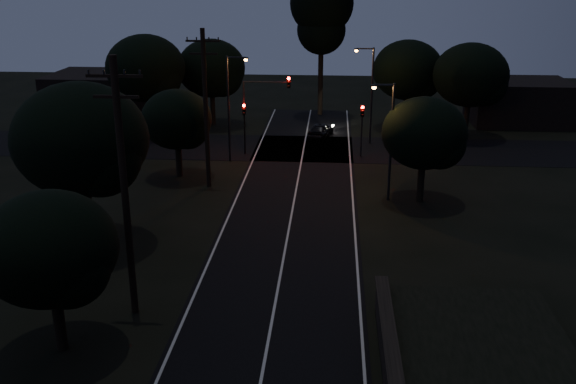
{
  "coord_description": "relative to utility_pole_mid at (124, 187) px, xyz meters",
  "views": [
    {
      "loc": [
        2.39,
        -8.98,
        14.12
      ],
      "look_at": [
        0.0,
        24.0,
        2.5
      ],
      "focal_mm": 40.0,
      "sensor_mm": 36.0,
      "label": 1
    }
  ],
  "objects": [
    {
      "name": "utility_pole_far",
      "position": [
        0.0,
        17.0,
        -0.25
      ],
      "size": [
        2.2,
        0.3,
        10.5
      ],
      "color": "black",
      "rests_on": "ground"
    },
    {
      "name": "signal_right",
      "position": [
        10.6,
        24.99,
        -2.9
      ],
      "size": [
        0.28,
        0.35,
        4.1
      ],
      "color": "black",
      "rests_on": "ground"
    },
    {
      "name": "tree_left_b",
      "position": [
        -1.82,
        -3.1,
        -1.55
      ],
      "size": [
        5.08,
        5.08,
        6.46
      ],
      "color": "black",
      "rests_on": "ground"
    },
    {
      "name": "signal_mast",
      "position": [
        3.09,
        24.99,
        -1.4
      ],
      "size": [
        3.7,
        0.35,
        6.25
      ],
      "color": "black",
      "rests_on": "ground"
    },
    {
      "name": "tree_far_ne",
      "position": [
        15.22,
        34.87,
        -0.54
      ],
      "size": [
        6.35,
        6.35,
        8.03
      ],
      "color": "black",
      "rests_on": "ground"
    },
    {
      "name": "tall_pine",
      "position": [
        7.0,
        40.0,
        4.28
      ],
      "size": [
        6.12,
        6.12,
        13.91
      ],
      "color": "black",
      "rests_on": "ground"
    },
    {
      "name": "tree_left_d",
      "position": [
        -2.33,
        18.9,
        -1.7
      ],
      "size": [
        4.91,
        4.91,
        6.23
      ],
      "color": "black",
      "rests_on": "ground"
    },
    {
      "name": "utility_pole_mid",
      "position": [
        0.0,
        0.0,
        0.0
      ],
      "size": [
        2.2,
        0.3,
        11.0
      ],
      "color": "black",
      "rests_on": "ground"
    },
    {
      "name": "tree_right_a",
      "position": [
        14.19,
        14.89,
        -1.4
      ],
      "size": [
        5.26,
        5.26,
        6.69
      ],
      "color": "black",
      "rests_on": "ground"
    },
    {
      "name": "streetlight_b",
      "position": [
        11.31,
        29.0,
        -1.1
      ],
      "size": [
        1.66,
        0.26,
        8.0
      ],
      "color": "black",
      "rests_on": "ground"
    },
    {
      "name": "road_surface",
      "position": [
        6.0,
        16.12,
        -5.73
      ],
      "size": [
        60.0,
        70.0,
        0.03
      ],
      "color": "black",
      "rests_on": "ground"
    },
    {
      "name": "building_right",
      "position": [
        26.0,
        38.0,
        -3.74
      ],
      "size": [
        9.0,
        7.0,
        4.0
      ],
      "primitive_type": "cube",
      "color": "black",
      "rests_on": "ground"
    },
    {
      "name": "streetlight_a",
      "position": [
        0.69,
        23.0,
        -1.1
      ],
      "size": [
        1.66,
        0.26,
        8.0
      ],
      "color": "black",
      "rests_on": "ground"
    },
    {
      "name": "streetlight_c",
      "position": [
        11.83,
        15.0,
        -1.39
      ],
      "size": [
        1.46,
        0.26,
        7.5
      ],
      "color": "black",
      "rests_on": "ground"
    },
    {
      "name": "building_left",
      "position": [
        -14.0,
        37.0,
        -3.54
      ],
      "size": [
        10.0,
        8.0,
        4.4
      ],
      "primitive_type": "cube",
      "color": "black",
      "rests_on": "ground"
    },
    {
      "name": "tree_far_nw",
      "position": [
        -2.78,
        34.87,
        -0.58
      ],
      "size": [
        6.29,
        6.29,
        7.97
      ],
      "color": "black",
      "rests_on": "ground"
    },
    {
      "name": "car",
      "position": [
        7.3,
        31.0,
        -5.11
      ],
      "size": [
        2.42,
        3.94,
        1.25
      ],
      "primitive_type": "imported",
      "rotation": [
        0.0,
        0.0,
        2.87
      ],
      "color": "black",
      "rests_on": "ground"
    },
    {
      "name": "tree_far_w",
      "position": [
        -7.76,
        30.86,
        -0.06
      ],
      "size": [
        6.86,
        6.86,
        8.74
      ],
      "color": "black",
      "rests_on": "ground"
    },
    {
      "name": "signal_left",
      "position": [
        1.4,
        24.99,
        -2.9
      ],
      "size": [
        0.28,
        0.35,
        4.1
      ],
      "color": "black",
      "rests_on": "ground"
    },
    {
      "name": "tree_far_e",
      "position": [
        20.23,
        31.87,
        -0.46
      ],
      "size": [
        6.41,
        6.41,
        8.14
      ],
      "color": "black",
      "rests_on": "ground"
    },
    {
      "name": "tree_left_c",
      "position": [
        -4.25,
        6.86,
        -0.08
      ],
      "size": [
        6.92,
        6.92,
        8.75
      ],
      "color": "black",
      "rests_on": "ground"
    }
  ]
}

